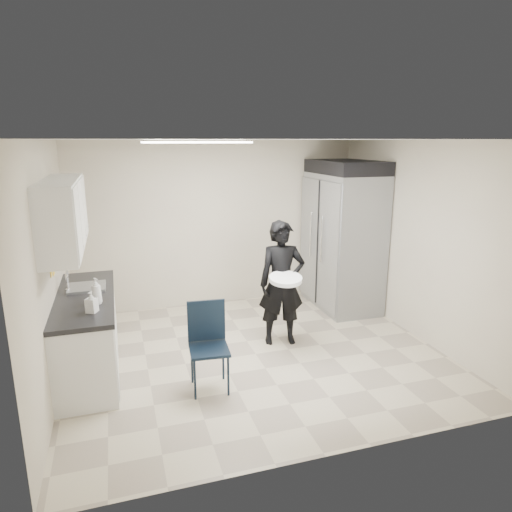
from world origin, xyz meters
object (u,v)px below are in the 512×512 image
object	(u,v)px
lower_counter	(88,335)
man_tuxedo	(282,283)
commercial_fridge	(343,242)
folding_chair	(209,350)

from	to	relation	value
lower_counter	man_tuxedo	xyz separation A→B (m)	(2.38, 0.05, 0.38)
lower_counter	commercial_fridge	xyz separation A→B (m)	(3.78, 1.07, 0.62)
lower_counter	commercial_fridge	bearing A→B (deg)	15.88
man_tuxedo	folding_chair	bearing A→B (deg)	-132.18
man_tuxedo	lower_counter	bearing A→B (deg)	-168.84
commercial_fridge	folding_chair	bearing A→B (deg)	-143.04
lower_counter	man_tuxedo	world-z (taller)	man_tuxedo
lower_counter	folding_chair	xyz separation A→B (m)	(1.24, -0.84, 0.03)
lower_counter	commercial_fridge	size ratio (longest dim) A/B	0.90
commercial_fridge	man_tuxedo	xyz separation A→B (m)	(-1.40, -1.02, -0.24)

